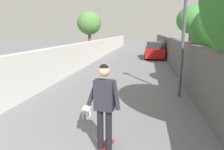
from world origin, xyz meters
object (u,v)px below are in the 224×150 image
at_px(tree_right_near, 214,33).
at_px(tree_left_mid, 89,23).
at_px(tree_right_far, 192,20).
at_px(person_skateboarder, 104,101).
at_px(car_near, 154,51).
at_px(lamp_post, 185,13).
at_px(skateboard, 105,149).
at_px(dog, 87,108).

relative_size(tree_right_near, tree_left_mid, 0.78).
bearing_deg(tree_right_far, person_skateboarder, 161.20).
xyz_separation_m(tree_left_mid, car_near, (-1.07, -6.61, -2.57)).
bearing_deg(car_near, lamp_post, -177.02).
distance_m(skateboard, person_skateboarder, 1.07).
distance_m(person_skateboarder, dog, 2.05).
height_order(tree_right_far, skateboard, tree_right_far).
bearing_deg(tree_left_mid, tree_right_far, -124.37).
xyz_separation_m(tree_right_near, lamp_post, (-1.08, 1.36, 0.69)).
xyz_separation_m(tree_left_mid, skateboard, (-16.74, -5.12, -3.22)).
xyz_separation_m(tree_right_near, tree_left_mid, (11.50, 8.57, 0.86)).
height_order(tree_left_mid, person_skateboarder, tree_left_mid).
distance_m(tree_left_mid, person_skateboarder, 17.64).
bearing_deg(dog, person_skateboarder, -151.95).
distance_m(tree_right_near, skateboard, 6.70).
relative_size(tree_right_near, person_skateboarder, 1.97).
xyz_separation_m(tree_right_far, lamp_post, (-6.58, 1.56, -0.07)).
height_order(tree_right_near, car_near, tree_right_near).
distance_m(skateboard, dog, 1.87).
xyz_separation_m(tree_right_near, dog, (-3.60, 4.33, -2.15)).
height_order(tree_right_near, person_skateboarder, tree_right_near).
xyz_separation_m(tree_left_mid, lamp_post, (-12.58, -7.21, -0.17)).
distance_m(tree_right_far, dog, 10.57).
bearing_deg(tree_left_mid, car_near, -99.16).
relative_size(tree_right_near, lamp_post, 0.77).
bearing_deg(car_near, tree_left_mid, 80.84).
relative_size(skateboard, car_near, 0.21).
bearing_deg(person_skateboarder, tree_right_near, -33.38).
bearing_deg(car_near, tree_right_near, -169.36).
relative_size(tree_right_far, car_near, 1.07).
distance_m(tree_right_far, lamp_post, 6.76).
distance_m(tree_right_near, person_skateboarder, 6.41).
relative_size(tree_right_far, dog, 2.15).
relative_size(tree_left_mid, car_near, 1.16).
relative_size(tree_left_mid, skateboard, 5.49).
height_order(tree_right_near, skateboard, tree_right_near).
bearing_deg(tree_left_mid, skateboard, -163.00).
distance_m(tree_left_mid, skateboard, 17.80).
bearing_deg(dog, tree_left_mid, 15.70).
bearing_deg(tree_left_mid, person_skateboarder, -163.00).
relative_size(tree_right_far, person_skateboarder, 2.32).
bearing_deg(person_skateboarder, dog, 28.05).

